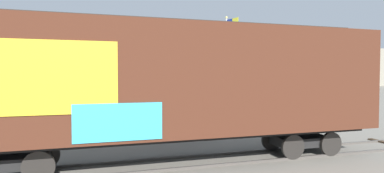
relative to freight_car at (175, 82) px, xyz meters
The scene contains 7 objects.
ground_plane 2.96m from the freight_car, ahead, with size 260.00×260.00×0.00m, color slate.
track 3.28m from the freight_car, behind, with size 59.94×6.14×0.08m.
freight_car is the anchor object (origin of this frame).
flagpole 14.03m from the freight_car, 62.93° to the left, with size 0.58×1.38×7.64m.
hillside 79.19m from the freight_car, 89.55° to the left, with size 153.90×29.30×15.49m.
parked_car_green 7.40m from the freight_car, 131.41° to the left, with size 4.09×1.99×1.53m.
parked_car_white 5.75m from the freight_car, 86.09° to the left, with size 4.39×1.95×1.60m.
Camera 1 is at (-2.62, -10.96, 3.11)m, focal length 29.93 mm.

